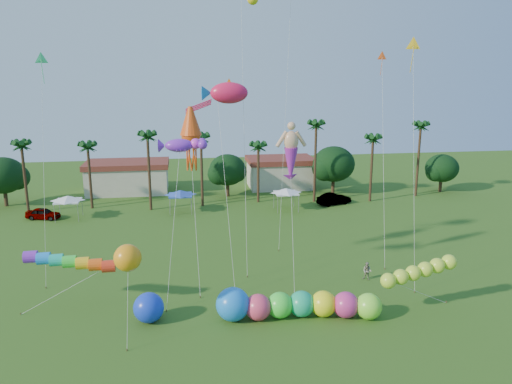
{
  "coord_description": "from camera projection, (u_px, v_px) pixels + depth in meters",
  "views": [
    {
      "loc": [
        -5.65,
        -27.44,
        18.11
      ],
      "look_at": [
        0.0,
        10.0,
        9.0
      ],
      "focal_mm": 35.0,
      "sensor_mm": 36.0,
      "label": 1
    }
  ],
  "objects": [
    {
      "name": "caterpillar_inflatable",
      "position": [
        292.0,
        305.0,
        37.5
      ],
      "size": [
        12.52,
        3.71,
        2.55
      ],
      "rotation": [
        0.0,
        0.0,
        -0.11
      ],
      "color": "#EB3D64",
      "rests_on": "ground"
    },
    {
      "name": "spectator_b",
      "position": [
        367.0,
        271.0,
        44.51
      ],
      "size": [
        1.01,
        0.98,
        1.63
      ],
      "primitive_type": "imported",
      "rotation": [
        0.0,
        0.0,
        -0.69
      ],
      "color": "gray",
      "rests_on": "ground"
    },
    {
      "name": "ground",
      "position": [
        280.0,
        367.0,
        31.44
      ],
      "size": [
        160.0,
        160.0,
        0.0
      ],
      "primitive_type": "plane",
      "color": "#285116",
      "rests_on": "ground"
    },
    {
      "name": "buildings_row",
      "position": [
        199.0,
        177.0,
        78.59
      ],
      "size": [
        35.0,
        7.0,
        4.0
      ],
      "color": "beige",
      "rests_on": "ground"
    },
    {
      "name": "squid_kite",
      "position": [
        191.0,
        136.0,
        42.5
      ],
      "size": [
        2.32,
        5.84,
        15.43
      ],
      "color": "#E54C12",
      "rests_on": "ground"
    },
    {
      "name": "blue_ball",
      "position": [
        149.0,
        308.0,
        36.93
      ],
      "size": [
        2.26,
        2.26,
        2.26
      ],
      "primitive_type": "sphere",
      "color": "blue",
      "rests_on": "ground"
    },
    {
      "name": "merman_kite",
      "position": [
        291.0,
        155.0,
        42.91
      ],
      "size": [
        2.33,
        5.29,
        13.59
      ],
      "color": "#DDA57D",
      "rests_on": "ground"
    },
    {
      "name": "orange_ball_kite",
      "position": [
        128.0,
        258.0,
        33.03
      ],
      "size": [
        2.4,
        2.43,
        7.06
      ],
      "color": "orange",
      "rests_on": "ground"
    },
    {
      "name": "fish_kite",
      "position": [
        229.0,
        93.0,
        43.41
      ],
      "size": [
        5.22,
        7.43,
        17.4
      ],
      "color": "#EA1A4B",
      "rests_on": "ground"
    },
    {
      "name": "car_b",
      "position": [
        334.0,
        199.0,
        69.94
      ],
      "size": [
        5.18,
        3.25,
        1.61
      ],
      "primitive_type": "imported",
      "rotation": [
        0.0,
        0.0,
        1.91
      ],
      "color": "#4C4C54",
      "rests_on": "ground"
    },
    {
      "name": "car_a",
      "position": [
        43.0,
        214.0,
        63.01
      ],
      "size": [
        4.5,
        2.68,
        1.44
      ],
      "primitive_type": "imported",
      "rotation": [
        0.0,
        0.0,
        1.32
      ],
      "color": "#4C4C54",
      "rests_on": "ground"
    },
    {
      "name": "lobster_kite",
      "position": [
        179.0,
        145.0,
        39.01
      ],
      "size": [
        4.14,
        4.5,
        13.28
      ],
      "color": "purple",
      "rests_on": "ground"
    },
    {
      "name": "delta_kite_yellow",
      "position": [
        413.0,
        48.0,
        41.65
      ],
      "size": [
        1.37,
        4.83,
        21.02
      ],
      "color": "gold",
      "rests_on": "ground"
    },
    {
      "name": "green_worm",
      "position": [
        388.0,
        281.0,
        37.56
      ],
      "size": [
        8.92,
        2.44,
        3.52
      ],
      "color": "#BEE833",
      "rests_on": "ground"
    },
    {
      "name": "delta_kite_red",
      "position": [
        382.0,
        62.0,
        47.16
      ],
      "size": [
        1.06,
        4.95,
        20.08
      ],
      "color": "#FF591C",
      "rests_on": "ground"
    },
    {
      "name": "tent_row",
      "position": [
        180.0,
        194.0,
        64.85
      ],
      "size": [
        31.0,
        4.0,
        0.6
      ],
      "color": "white",
      "rests_on": "ground"
    },
    {
      "name": "delta_kite_green",
      "position": [
        41.0,
        63.0,
        41.88
      ],
      "size": [
        1.23,
        3.85,
        19.79
      ],
      "color": "#34DE7E",
      "rests_on": "ground"
    },
    {
      "name": "rainbow_tube",
      "position": [
        85.0,
        268.0,
        38.07
      ],
      "size": [
        8.62,
        1.88,
        4.07
      ],
      "color": "red",
      "rests_on": "ground"
    },
    {
      "name": "tree_line",
      "position": [
        245.0,
        169.0,
        73.25
      ],
      "size": [
        69.46,
        8.91,
        11.0
      ],
      "color": "#3A2819",
      "rests_on": "ground"
    }
  ]
}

